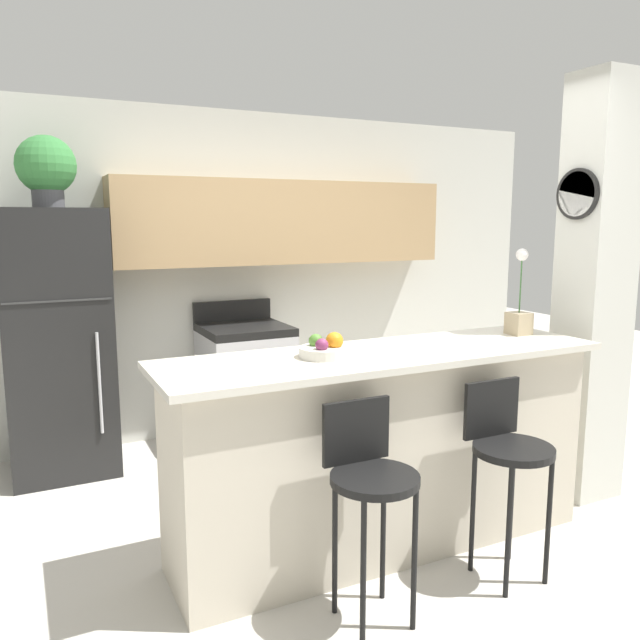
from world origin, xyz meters
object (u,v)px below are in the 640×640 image
Objects in this scene: refrigerator at (58,343)px; fruit_bowl at (325,349)px; orchid_vase at (519,312)px; stove_range at (246,383)px; potted_plant_on_fridge at (46,168)px; bar_stool_left at (370,479)px; bar_stool_right at (507,450)px.

fruit_bowl is at bearing -58.54° from refrigerator.
refrigerator is at bearing 143.72° from orchid_vase.
stove_range is 2.33× the size of potted_plant_on_fridge.
bar_stool_left is at bearing -157.18° from orchid_vase.
orchid_vase is at bearing -36.28° from refrigerator.
bar_stool_left is 3.90× the size of fruit_bowl.
potted_plant_on_fridge is (-0.00, 0.00, 1.15)m from refrigerator.
bar_stool_right is 3.90× the size of fruit_bowl.
stove_range is 1.14× the size of bar_stool_right.
stove_range is at bearing 121.09° from orchid_vase.
refrigerator is at bearing -61.61° from potted_plant_on_fridge.
potted_plant_on_fridge is 1.90× the size of fruit_bowl.
potted_plant_on_fridge is 0.92× the size of orchid_vase.
orchid_vase is at bearing 2.04° from fruit_bowl.
potted_plant_on_fridge is (-1.32, -0.02, 1.58)m from stove_range.
orchid_vase is at bearing -58.91° from stove_range.
potted_plant_on_fridge is (-1.06, 2.31, 1.41)m from bar_stool_left.
fruit_bowl reaches higher than bar_stool_right.
fruit_bowl is at bearing -177.96° from orchid_vase.
fruit_bowl is at bearing 85.35° from bar_stool_left.
fruit_bowl is (1.10, -1.80, -0.95)m from potted_plant_on_fridge.
refrigerator is at bearing 128.14° from bar_stool_right.
stove_range is at bearing 0.66° from potted_plant_on_fridge.
orchid_vase reaches higher than bar_stool_left.
refrigerator is 3.58× the size of orchid_vase.
bar_stool_left is 1.89× the size of orchid_vase.
stove_range reaches higher than bar_stool_left.
bar_stool_right is at bearing -35.68° from fruit_bowl.
bar_stool_right is 2.05× the size of potted_plant_on_fridge.
potted_plant_on_fridge is at bearing 114.60° from bar_stool_left.
bar_stool_right is 0.97m from orchid_vase.
stove_range is 2.34m from bar_stool_left.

